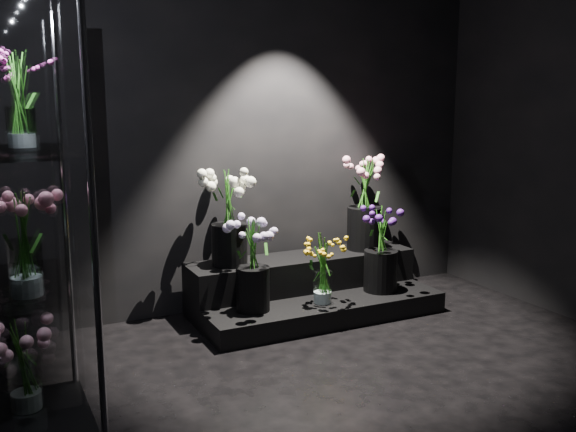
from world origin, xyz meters
TOP-DOWN VIEW (x-y plane):
  - floor at (0.00, 0.00)m, footprint 4.00×4.00m
  - wall_back at (0.00, 2.00)m, footprint 4.00×0.00m
  - display_riser at (0.36, 1.64)m, footprint 1.80×0.80m
  - display_case at (-1.71, 0.48)m, footprint 0.55×0.92m
  - bouquet_orange_bells at (0.31, 1.35)m, footprint 0.36×0.36m
  - bouquet_lilac at (-0.20, 1.42)m, footprint 0.46×0.46m
  - bouquet_purple at (0.85, 1.41)m, footprint 0.30×0.30m
  - bouquet_cream_roses at (-0.24, 1.75)m, footprint 0.51×0.51m
  - bouquet_pink_roses at (0.91, 1.74)m, footprint 0.48×0.48m
  - bouquet_case_pink at (-1.69, 0.30)m, footprint 0.36×0.36m
  - bouquet_case_magenta at (-1.65, 0.62)m, footprint 0.27×0.27m
  - bouquet_case_base_pink at (-1.71, 0.71)m, footprint 0.31×0.31m

SIDE VIEW (x-z plane):
  - floor at x=0.00m, z-range 0.00..0.00m
  - display_riser at x=0.36m, z-range -0.03..0.37m
  - bouquet_case_base_pink at x=-1.71m, z-range 0.11..0.55m
  - bouquet_orange_bells at x=0.31m, z-range 0.16..0.69m
  - bouquet_purple at x=0.85m, z-range 0.17..0.80m
  - bouquet_lilac at x=-0.20m, z-range 0.20..0.85m
  - bouquet_cream_roses at x=-0.24m, z-range 0.45..1.15m
  - bouquet_pink_roses at x=0.91m, z-range 0.45..1.16m
  - display_case at x=-1.71m, z-range 0.00..2.01m
  - bouquet_case_pink at x=-1.69m, z-range 0.80..1.26m
  - wall_back at x=0.00m, z-range -0.60..3.40m
  - bouquet_case_magenta at x=-1.65m, z-range 1.38..1.79m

